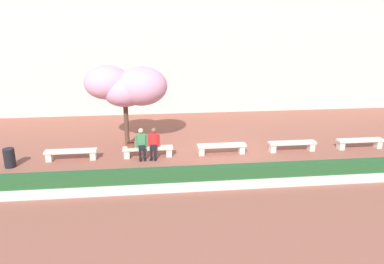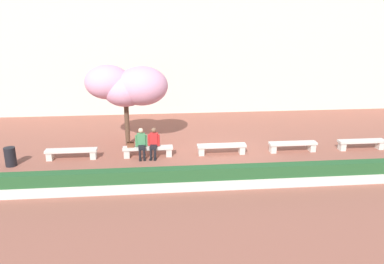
% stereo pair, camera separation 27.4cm
% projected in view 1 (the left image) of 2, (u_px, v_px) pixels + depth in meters
% --- Properties ---
extents(ground_plane, '(100.00, 100.00, 0.00)m').
position_uv_depth(ground_plane, '(221.00, 154.00, 16.53)').
color(ground_plane, '#8E5142').
extents(building_facade, '(30.07, 4.00, 7.07)m').
position_uv_depth(building_facade, '(195.00, 53.00, 24.57)').
color(building_facade, beige).
rests_on(building_facade, ground).
extents(stone_bench_west_end, '(2.15, 0.43, 0.45)m').
position_uv_depth(stone_bench_west_end, '(71.00, 153.00, 15.74)').
color(stone_bench_west_end, beige).
rests_on(stone_bench_west_end, ground).
extents(stone_bench_near_west, '(2.15, 0.43, 0.45)m').
position_uv_depth(stone_bench_near_west, '(148.00, 150.00, 16.09)').
color(stone_bench_near_west, beige).
rests_on(stone_bench_near_west, ground).
extents(stone_bench_center, '(2.15, 0.43, 0.45)m').
position_uv_depth(stone_bench_center, '(222.00, 147.00, 16.44)').
color(stone_bench_center, beige).
rests_on(stone_bench_center, ground).
extents(stone_bench_near_east, '(2.15, 0.43, 0.45)m').
position_uv_depth(stone_bench_near_east, '(292.00, 145.00, 16.79)').
color(stone_bench_near_east, beige).
rests_on(stone_bench_near_east, ground).
extents(stone_bench_east_end, '(2.15, 0.43, 0.45)m').
position_uv_depth(stone_bench_east_end, '(360.00, 142.00, 17.15)').
color(stone_bench_east_end, beige).
rests_on(stone_bench_east_end, ground).
extents(person_seated_left, '(0.51, 0.70, 1.29)m').
position_uv_depth(person_seated_left, '(141.00, 142.00, 15.90)').
color(person_seated_left, black).
rests_on(person_seated_left, ground).
extents(person_seated_right, '(0.51, 0.72, 1.29)m').
position_uv_depth(person_seated_right, '(154.00, 142.00, 15.96)').
color(person_seated_right, black).
rests_on(person_seated_right, ground).
extents(handbag, '(0.30, 0.15, 0.34)m').
position_uv_depth(handbag, '(131.00, 145.00, 15.95)').
color(handbag, brown).
rests_on(handbag, stone_bench_near_west).
extents(cherry_tree_main, '(3.72, 2.24, 3.77)m').
position_uv_depth(cherry_tree_main, '(127.00, 86.00, 16.82)').
color(cherry_tree_main, '#513828').
rests_on(cherry_tree_main, ground).
extents(planter_hedge_foreground, '(19.37, 0.50, 0.80)m').
position_uv_depth(planter_hedge_foreground, '(240.00, 176.00, 13.23)').
color(planter_hedge_foreground, beige).
rests_on(planter_hedge_foreground, ground).
extents(trash_bin, '(0.44, 0.44, 0.78)m').
position_uv_depth(trash_bin, '(9.00, 158.00, 14.98)').
color(trash_bin, black).
rests_on(trash_bin, ground).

